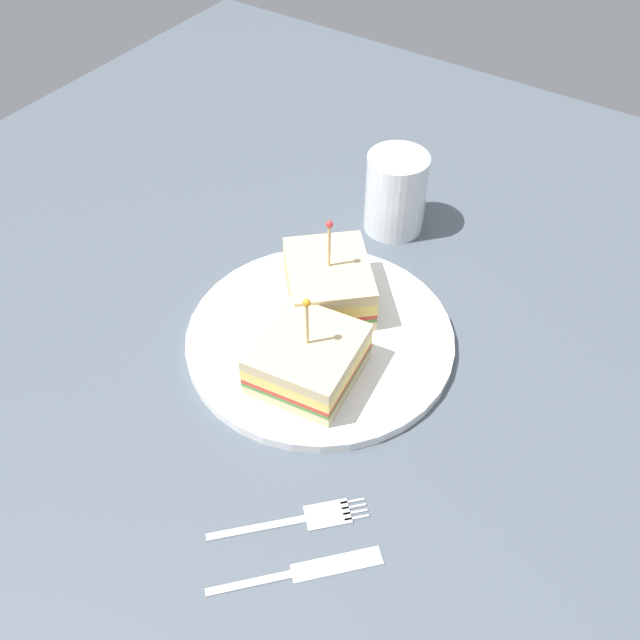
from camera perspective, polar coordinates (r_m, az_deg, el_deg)
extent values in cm
cube|color=#4C5660|center=(71.67, 0.00, -2.25)|extent=(119.39, 119.39, 2.00)
cylinder|color=white|center=(70.55, 0.00, -1.43)|extent=(26.04, 26.04, 1.05)
cube|color=beige|center=(66.40, -0.96, -4.00)|extent=(9.77, 10.27, 1.12)
cube|color=#478438|center=(65.82, -0.96, -3.57)|extent=(9.77, 10.27, 0.40)
cube|color=red|center=(65.48, -0.97, -3.32)|extent=(9.77, 10.27, 0.50)
cube|color=#F4D666|center=(64.83, -0.98, -2.82)|extent=(9.77, 10.27, 1.22)
cube|color=beige|center=(63.96, -0.99, -2.13)|extent=(9.77, 10.27, 1.12)
cylinder|color=tan|center=(61.95, -1.02, -0.43)|extent=(0.30, 0.30, 5.47)
sphere|color=orange|center=(60.00, -1.06, 1.38)|extent=(0.70, 0.70, 0.70)
cube|color=beige|center=(73.03, 0.68, 1.89)|extent=(12.40, 12.53, 1.24)
cube|color=#478438|center=(72.46, 0.68, 2.36)|extent=(12.40, 12.53, 0.40)
cube|color=red|center=(72.16, 0.69, 2.62)|extent=(12.40, 12.53, 0.50)
cube|color=#F4D666|center=(71.51, 0.69, 3.17)|extent=(12.40, 12.53, 1.40)
cube|color=beige|center=(70.62, 0.70, 3.96)|extent=(12.40, 12.53, 1.24)
cylinder|color=tan|center=(68.78, 0.72, 5.70)|extent=(0.30, 0.30, 5.64)
sphere|color=red|center=(66.99, 0.75, 7.55)|extent=(0.70, 0.70, 0.70)
cylinder|color=gold|center=(82.78, 5.91, 9.09)|extent=(5.98, 5.98, 6.26)
cylinder|color=white|center=(81.90, 5.98, 9.92)|extent=(6.79, 6.79, 9.24)
cube|color=silver|center=(59.36, -5.04, -15.98)|extent=(5.98, 6.06, 0.35)
cube|color=silver|center=(59.71, 0.61, -15.04)|extent=(4.09, 4.11, 0.35)
cube|color=silver|center=(59.65, 2.91, -15.26)|extent=(1.53, 1.55, 0.35)
cube|color=silver|center=(59.88, 2.80, -14.85)|extent=(1.53, 1.55, 0.35)
cube|color=silver|center=(60.12, 2.68, -14.44)|extent=(1.53, 1.55, 0.35)
cube|color=silver|center=(60.35, 2.56, -14.04)|extent=(1.53, 1.55, 0.35)
cube|color=silver|center=(57.42, -4.74, -19.77)|extent=(6.08, 6.35, 0.35)
cube|color=silver|center=(57.81, 1.34, -18.64)|extent=(5.91, 6.11, 0.24)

